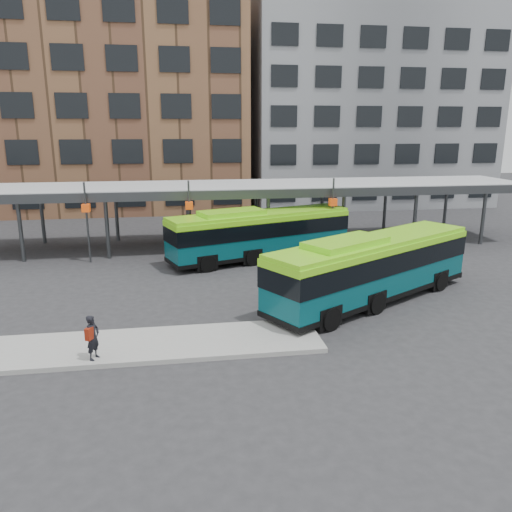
{
  "coord_description": "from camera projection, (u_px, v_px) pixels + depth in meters",
  "views": [
    {
      "loc": [
        -3.61,
        -20.44,
        7.95
      ],
      "look_at": [
        0.01,
        2.82,
        1.8
      ],
      "focal_mm": 35.0,
      "sensor_mm": 36.0,
      "label": 1
    }
  ],
  "objects": [
    {
      "name": "ground",
      "position": [
        265.0,
        311.0,
        22.08
      ],
      "size": [
        120.0,
        120.0,
        0.0
      ],
      "primitive_type": "plane",
      "color": "#28282B",
      "rests_on": "ground"
    },
    {
      "name": "boarding_island",
      "position": [
        133.0,
        346.0,
        18.37
      ],
      "size": [
        14.0,
        3.0,
        0.18
      ],
      "primitive_type": "cube",
      "color": "gray",
      "rests_on": "ground"
    },
    {
      "name": "canopy",
      "position": [
        232.0,
        188.0,
        33.39
      ],
      "size": [
        40.0,
        6.53,
        4.8
      ],
      "color": "#999B9E",
      "rests_on": "ground"
    },
    {
      "name": "building_brick",
      "position": [
        108.0,
        94.0,
        48.41
      ],
      "size": [
        26.0,
        14.0,
        22.0
      ],
      "primitive_type": "cube",
      "color": "brown",
      "rests_on": "ground"
    },
    {
      "name": "building_grey",
      "position": [
        363.0,
        106.0,
        52.53
      ],
      "size": [
        24.0,
        14.0,
        20.0
      ],
      "primitive_type": "cube",
      "color": "slate",
      "rests_on": "ground"
    },
    {
      "name": "bus_front",
      "position": [
        372.0,
        266.0,
        22.94
      ],
      "size": [
        11.39,
        8.08,
        3.24
      ],
      "rotation": [
        0.0,
        0.0,
        0.53
      ],
      "color": "#06444C",
      "rests_on": "ground"
    },
    {
      "name": "bus_rear",
      "position": [
        260.0,
        233.0,
        30.38
      ],
      "size": [
        11.65,
        6.09,
        3.17
      ],
      "rotation": [
        0.0,
        0.0,
        0.34
      ],
      "color": "#06444C",
      "rests_on": "ground"
    },
    {
      "name": "pedestrian",
      "position": [
        93.0,
        337.0,
        16.96
      ],
      "size": [
        0.59,
        0.68,
        1.58
      ],
      "rotation": [
        0.0,
        0.0,
        1.11
      ],
      "color": "black",
      "rests_on": "boarding_island"
    },
    {
      "name": "bike_rack",
      "position": [
        411.0,
        235.0,
        35.21
      ],
      "size": [
        4.95,
        1.46,
        1.02
      ],
      "color": "slate",
      "rests_on": "ground"
    }
  ]
}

